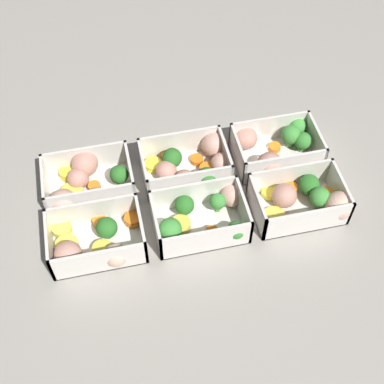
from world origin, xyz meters
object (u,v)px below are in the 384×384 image
Objects in this scene: container_near_center at (192,164)px; container_near_right at (85,183)px; container_near_left at (276,148)px; container_far_center at (202,216)px; container_far_right at (93,242)px; container_far_left at (307,199)px.

container_near_center is 0.20m from container_near_right.
container_near_left is 0.36m from container_near_right.
container_far_right is at bearing 3.23° from container_far_center.
container_far_left and container_far_right have the same top height.
container_near_center is 0.98× the size of container_far_left.
container_far_left and container_far_center have the same top height.
container_near_left is 0.38m from container_far_right.
container_near_center is at bearing -93.37° from container_far_center.
container_near_left and container_far_center have the same top height.
container_near_right is 0.93× the size of container_far_center.
container_far_left is 1.08× the size of container_far_right.
container_near_left is 0.13m from container_far_left.
container_far_left is (-0.37, 0.12, 0.00)m from container_near_right.
container_near_right and container_far_center have the same top height.
container_near_right is at bearing -89.86° from container_far_right.
container_far_center is 0.19m from container_far_right.
container_far_center and container_far_right have the same top height.
container_far_center is at bearing -1.81° from container_far_left.
container_near_center is 1.05× the size of container_far_right.
container_far_center is (0.01, 0.12, 0.00)m from container_near_center.
container_far_right is (0.37, 0.00, -0.00)m from container_far_left.
container_near_right is at bearing 0.54° from container_near_left.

